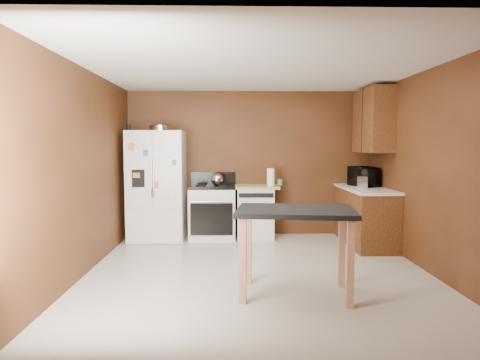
{
  "coord_description": "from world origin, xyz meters",
  "views": [
    {
      "loc": [
        -0.34,
        -5.2,
        1.57
      ],
      "look_at": [
        -0.2,
        0.85,
        1.07
      ],
      "focal_mm": 32.0,
      "sensor_mm": 36.0,
      "label": 1
    }
  ],
  "objects_px": {
    "paper_towel": "(271,177)",
    "refrigerator": "(157,186)",
    "microwave": "(364,177)",
    "roasting_pan": "(161,128)",
    "kettle": "(217,179)",
    "green_canister": "(280,182)",
    "toaster": "(363,182)",
    "island": "(295,222)",
    "dishwasher": "(255,211)",
    "gas_range": "(212,211)",
    "pen_cup": "(129,127)"
  },
  "relations": [
    {
      "from": "kettle",
      "to": "green_canister",
      "type": "xyz_separation_m",
      "value": [
        1.06,
        0.15,
        -0.06
      ]
    },
    {
      "from": "kettle",
      "to": "toaster",
      "type": "distance_m",
      "value": 2.34
    },
    {
      "from": "pen_cup",
      "to": "gas_range",
      "type": "distance_m",
      "value": 1.94
    },
    {
      "from": "roasting_pan",
      "to": "microwave",
      "type": "bearing_deg",
      "value": -3.36
    },
    {
      "from": "roasting_pan",
      "to": "island",
      "type": "xyz_separation_m",
      "value": [
        1.82,
        -2.72,
        -1.08
      ]
    },
    {
      "from": "island",
      "to": "microwave",
      "type": "bearing_deg",
      "value": 59.28
    },
    {
      "from": "gas_range",
      "to": "island",
      "type": "height_order",
      "value": "gas_range"
    },
    {
      "from": "green_canister",
      "to": "toaster",
      "type": "distance_m",
      "value": 1.37
    },
    {
      "from": "microwave",
      "to": "dishwasher",
      "type": "relative_size",
      "value": 0.58
    },
    {
      "from": "kettle",
      "to": "paper_towel",
      "type": "relative_size",
      "value": 0.69
    },
    {
      "from": "dishwasher",
      "to": "island",
      "type": "xyz_separation_m",
      "value": [
        0.26,
        -2.77,
        0.32
      ]
    },
    {
      "from": "pen_cup",
      "to": "refrigerator",
      "type": "relative_size",
      "value": 0.06
    },
    {
      "from": "kettle",
      "to": "microwave",
      "type": "relative_size",
      "value": 0.39
    },
    {
      "from": "green_canister",
      "to": "island",
      "type": "relative_size",
      "value": 0.08
    },
    {
      "from": "green_canister",
      "to": "dishwasher",
      "type": "xyz_separation_m",
      "value": [
        -0.42,
        -0.05,
        -0.49
      ]
    },
    {
      "from": "island",
      "to": "refrigerator",
      "type": "bearing_deg",
      "value": 125.11
    },
    {
      "from": "roasting_pan",
      "to": "kettle",
      "type": "bearing_deg",
      "value": -2.72
    },
    {
      "from": "green_canister",
      "to": "microwave",
      "type": "relative_size",
      "value": 0.2
    },
    {
      "from": "island",
      "to": "roasting_pan",
      "type": "bearing_deg",
      "value": 123.78
    },
    {
      "from": "microwave",
      "to": "gas_range",
      "type": "xyz_separation_m",
      "value": [
        -2.48,
        0.22,
        -0.58
      ]
    },
    {
      "from": "refrigerator",
      "to": "gas_range",
      "type": "xyz_separation_m",
      "value": [
        0.91,
        0.06,
        -0.44
      ]
    },
    {
      "from": "microwave",
      "to": "dishwasher",
      "type": "distance_m",
      "value": 1.87
    },
    {
      "from": "roasting_pan",
      "to": "dishwasher",
      "type": "height_order",
      "value": "roasting_pan"
    },
    {
      "from": "green_canister",
      "to": "toaster",
      "type": "xyz_separation_m",
      "value": [
        1.24,
        -0.58,
        0.05
      ]
    },
    {
      "from": "refrigerator",
      "to": "gas_range",
      "type": "height_order",
      "value": "refrigerator"
    },
    {
      "from": "microwave",
      "to": "gas_range",
      "type": "distance_m",
      "value": 2.56
    },
    {
      "from": "paper_towel",
      "to": "island",
      "type": "height_order",
      "value": "paper_towel"
    },
    {
      "from": "paper_towel",
      "to": "refrigerator",
      "type": "distance_m",
      "value": 1.89
    },
    {
      "from": "kettle",
      "to": "island",
      "type": "xyz_separation_m",
      "value": [
        0.89,
        -2.68,
        -0.23
      ]
    },
    {
      "from": "microwave",
      "to": "island",
      "type": "distance_m",
      "value": 2.95
    },
    {
      "from": "kettle",
      "to": "refrigerator",
      "type": "height_order",
      "value": "refrigerator"
    },
    {
      "from": "green_canister",
      "to": "dishwasher",
      "type": "height_order",
      "value": "green_canister"
    },
    {
      "from": "pen_cup",
      "to": "gas_range",
      "type": "bearing_deg",
      "value": 5.17
    },
    {
      "from": "green_canister",
      "to": "refrigerator",
      "type": "bearing_deg",
      "value": -176.11
    },
    {
      "from": "roasting_pan",
      "to": "paper_towel",
      "type": "height_order",
      "value": "roasting_pan"
    },
    {
      "from": "toaster",
      "to": "island",
      "type": "bearing_deg",
      "value": -102.88
    },
    {
      "from": "roasting_pan",
      "to": "island",
      "type": "distance_m",
      "value": 3.45
    },
    {
      "from": "microwave",
      "to": "roasting_pan",
      "type": "bearing_deg",
      "value": 67.72
    },
    {
      "from": "pen_cup",
      "to": "green_canister",
      "type": "distance_m",
      "value": 2.66
    },
    {
      "from": "gas_range",
      "to": "kettle",
      "type": "bearing_deg",
      "value": -39.1
    },
    {
      "from": "refrigerator",
      "to": "toaster",
      "type": "bearing_deg",
      "value": -7.69
    },
    {
      "from": "paper_towel",
      "to": "toaster",
      "type": "relative_size",
      "value": 1.16
    },
    {
      "from": "toaster",
      "to": "refrigerator",
      "type": "relative_size",
      "value": 0.14
    },
    {
      "from": "pen_cup",
      "to": "island",
      "type": "relative_size",
      "value": 0.08
    },
    {
      "from": "kettle",
      "to": "toaster",
      "type": "relative_size",
      "value": 0.8
    },
    {
      "from": "gas_range",
      "to": "roasting_pan",
      "type": "bearing_deg",
      "value": -178.28
    },
    {
      "from": "toaster",
      "to": "dishwasher",
      "type": "height_order",
      "value": "toaster"
    },
    {
      "from": "island",
      "to": "green_canister",
      "type": "bearing_deg",
      "value": 86.65
    },
    {
      "from": "dishwasher",
      "to": "gas_range",
      "type": "bearing_deg",
      "value": -178.06
    },
    {
      "from": "kettle",
      "to": "dishwasher",
      "type": "height_order",
      "value": "kettle"
    }
  ]
}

